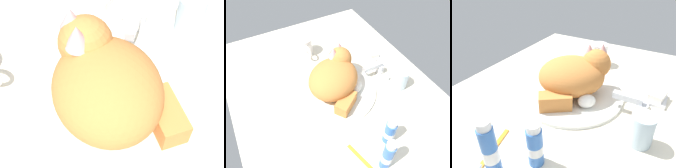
% 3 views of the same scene
% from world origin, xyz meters
% --- Properties ---
extents(ground_plane, '(1.10, 0.83, 0.03)m').
position_xyz_m(ground_plane, '(0.00, 0.00, -0.01)').
color(ground_plane, silver).
extents(sink_basin, '(0.36, 0.36, 0.01)m').
position_xyz_m(sink_basin, '(0.00, 0.00, 0.01)').
color(sink_basin, silver).
rests_on(sink_basin, ground_plane).
extents(faucet, '(0.13, 0.11, 0.06)m').
position_xyz_m(faucet, '(0.00, 0.23, 0.03)').
color(faucet, silver).
rests_on(faucet, ground_plane).
extents(cat, '(0.30, 0.29, 0.16)m').
position_xyz_m(cat, '(-0.01, 0.01, 0.08)').
color(cat, '#D17F3D').
rests_on(cat, sink_basin).
extents(rinse_cup, '(0.06, 0.06, 0.09)m').
position_xyz_m(rinse_cup, '(0.11, 0.26, 0.04)').
color(rinse_cup, silver).
rests_on(rinse_cup, ground_plane).
extents(soap_dish, '(0.09, 0.06, 0.01)m').
position_xyz_m(soap_dish, '(-0.11, 0.27, 0.01)').
color(soap_dish, white).
rests_on(soap_dish, ground_plane).
extents(soap_bar, '(0.07, 0.06, 0.02)m').
position_xyz_m(soap_bar, '(-0.11, 0.27, 0.02)').
color(soap_bar, white).
rests_on(soap_bar, soap_dish).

